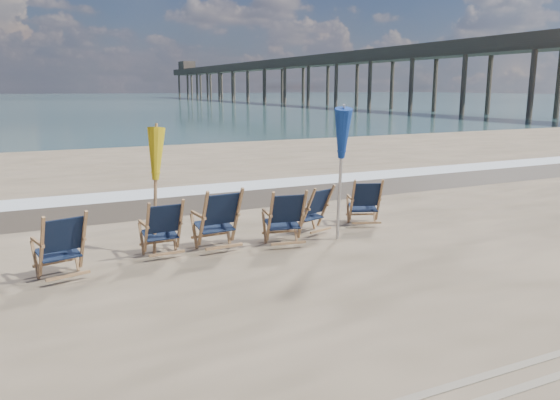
% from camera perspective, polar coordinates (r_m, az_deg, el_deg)
% --- Properties ---
extents(ocean, '(400.00, 400.00, 0.00)m').
position_cam_1_polar(ocean, '(133.70, -24.39, 9.53)').
color(ocean, '#37585B').
rests_on(ocean, ground).
extents(surf_foam, '(200.00, 1.40, 0.01)m').
position_cam_1_polar(surf_foam, '(14.67, -10.37, 0.93)').
color(surf_foam, silver).
rests_on(surf_foam, ground).
extents(wet_sand_strip, '(200.00, 2.60, 0.00)m').
position_cam_1_polar(wet_sand_strip, '(13.25, -8.64, -0.16)').
color(wet_sand_strip, '#42362A').
rests_on(wet_sand_strip, ground).
extents(beach_chair_0, '(0.80, 0.86, 1.02)m').
position_cam_1_polar(beach_chair_0, '(8.35, -19.85, -4.20)').
color(beach_chair_0, black).
rests_on(beach_chair_0, ground).
extents(beach_chair_1, '(0.65, 0.73, 0.97)m').
position_cam_1_polar(beach_chair_1, '(9.00, -10.37, -2.73)').
color(beach_chair_1, black).
rests_on(beach_chair_1, ground).
extents(beach_chair_2, '(0.75, 0.83, 1.09)m').
position_cam_1_polar(beach_chair_2, '(9.22, -4.49, -1.83)').
color(beach_chair_2, black).
rests_on(beach_chair_2, ground).
extents(beach_chair_3, '(0.77, 0.84, 1.02)m').
position_cam_1_polar(beach_chair_3, '(9.38, 2.36, -1.79)').
color(beach_chair_3, black).
rests_on(beach_chair_3, ground).
extents(beach_chair_4, '(0.78, 0.82, 0.93)m').
position_cam_1_polar(beach_chair_4, '(10.34, 4.82, -0.81)').
color(beach_chair_4, black).
rests_on(beach_chair_4, ground).
extents(beach_chair_5, '(0.83, 0.87, 0.97)m').
position_cam_1_polar(beach_chair_5, '(10.89, 10.34, -0.22)').
color(beach_chair_5, black).
rests_on(beach_chair_5, ground).
extents(umbrella_yellow, '(0.30, 0.30, 2.06)m').
position_cam_1_polar(umbrella_yellow, '(9.04, -13.07, 4.06)').
color(umbrella_yellow, '#A17348').
rests_on(umbrella_yellow, ground).
extents(umbrella_blue, '(0.30, 0.30, 2.39)m').
position_cam_1_polar(umbrella_blue, '(9.39, 6.39, 6.44)').
color(umbrella_blue, '#A5A5AD').
rests_on(umbrella_blue, ground).
extents(fishing_pier, '(4.40, 140.00, 9.30)m').
position_cam_1_polar(fishing_pier, '(89.93, 2.08, 12.95)').
color(fishing_pier, brown).
rests_on(fishing_pier, ground).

